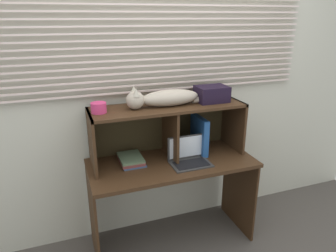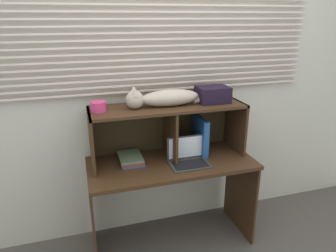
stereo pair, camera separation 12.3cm
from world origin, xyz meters
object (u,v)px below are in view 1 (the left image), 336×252
object	(u,v)px
cat	(165,98)
binder_upright	(199,135)
book_stack	(131,160)
small_basket	(99,108)
storage_box	(212,94)
laptop	(189,157)

from	to	relation	value
cat	binder_upright	bearing A→B (deg)	-0.00
binder_upright	book_stack	distance (m)	0.60
small_basket	storage_box	bearing A→B (deg)	0.00
laptop	small_basket	xyz separation A→B (m)	(-0.64, 0.16, 0.43)
laptop	storage_box	distance (m)	0.54
binder_upright	book_stack	size ratio (longest dim) A/B	1.24
book_stack	small_basket	world-z (taller)	small_basket
small_basket	storage_box	size ratio (longest dim) A/B	0.44
small_basket	storage_box	distance (m)	0.90
binder_upright	laptop	bearing A→B (deg)	-135.78
cat	small_basket	size ratio (longest dim) A/B	7.34
small_basket	book_stack	bearing A→B (deg)	-0.49
storage_box	laptop	bearing A→B (deg)	-148.76
book_stack	cat	bearing A→B (deg)	0.38
laptop	storage_box	bearing A→B (deg)	31.24
cat	binder_upright	xyz separation A→B (m)	(0.30, -0.00, -0.34)
book_stack	laptop	bearing A→B (deg)	-19.86
cat	laptop	world-z (taller)	cat
cat	laptop	xyz separation A→B (m)	(0.14, -0.16, -0.45)
binder_upright	storage_box	world-z (taller)	storage_box
laptop	binder_upright	bearing A→B (deg)	44.22
small_basket	storage_box	xyz separation A→B (m)	(0.90, 0.00, 0.03)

